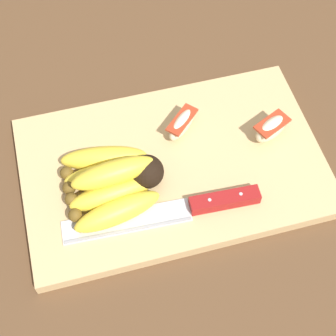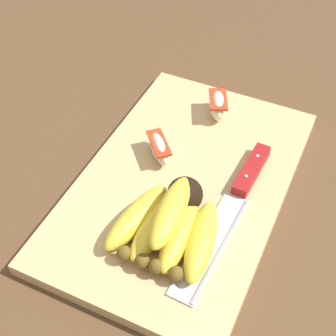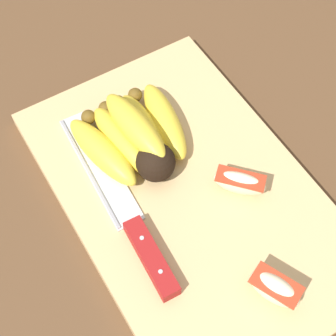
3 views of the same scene
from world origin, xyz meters
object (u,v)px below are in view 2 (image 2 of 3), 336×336
Objects in this scene: apple_wedge_middle at (218,105)px; banana_bunch at (170,222)px; apple_wedge_near at (159,148)px; chefs_knife at (239,194)px.

banana_bunch is at bearing 6.94° from apple_wedge_middle.
apple_wedge_near is 0.96× the size of apple_wedge_middle.
banana_bunch is 2.41× the size of apple_wedge_near.
banana_bunch is 0.53× the size of chefs_knife.
banana_bunch is at bearing -32.39° from chefs_knife.
chefs_knife is 0.14m from apple_wedge_near.
chefs_knife is at bearing 79.78° from apple_wedge_near.
chefs_knife is at bearing 30.95° from apple_wedge_middle.
banana_bunch reaches higher than chefs_knife.
apple_wedge_middle is (-0.13, 0.04, 0.00)m from apple_wedge_near.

